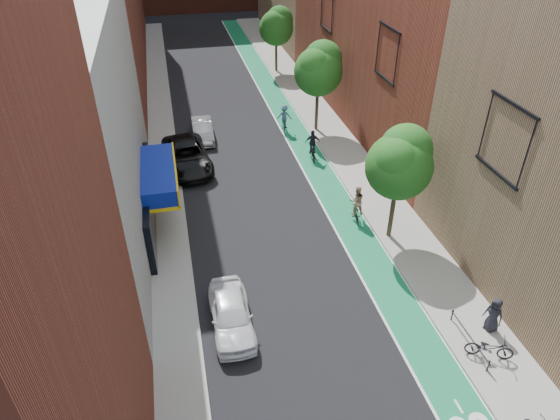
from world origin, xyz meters
TOP-DOWN VIEW (x-y plane):
  - bike_lane at (4.00, 26.00)m, footprint 2.00×68.00m
  - sidewalk_left at (-6.00, 26.00)m, footprint 2.00×68.00m
  - sidewalk_right at (6.50, 26.00)m, footprint 3.00×68.00m
  - building_left_white at (-11.00, 14.00)m, footprint 8.00×20.00m
  - tree_near at (5.65, 10.02)m, footprint 3.40×3.36m
  - tree_mid at (5.65, 24.02)m, footprint 3.55×3.53m
  - tree_far at (5.65, 38.02)m, footprint 3.30×3.25m
  - parked_car_white at (-3.61, 5.52)m, footprint 1.75×4.32m
  - parked_car_black at (-4.42, 20.34)m, footprint 3.33×6.25m
  - parked_car_silver at (-3.00, 24.46)m, footprint 1.55×4.21m
  - cyclist_lane_near at (4.44, 12.03)m, footprint 0.96×1.55m
  - cyclist_lane_mid at (4.07, 19.63)m, footprint 1.08×1.97m
  - cyclist_lane_far at (3.20, 24.40)m, footprint 1.27×1.75m
  - parked_bike_far at (6.22, 1.46)m, footprint 2.00×1.40m
  - pedestrian at (7.16, 2.77)m, footprint 0.82×0.97m

SIDE VIEW (x-z plane):
  - bike_lane at x=4.00m, z-range 0.00..0.01m
  - sidewalk_left at x=-6.00m, z-range 0.00..0.15m
  - sidewalk_right at x=6.50m, z-range 0.00..0.15m
  - parked_bike_far at x=6.22m, z-range 0.15..1.15m
  - parked_car_silver at x=-3.00m, z-range 0.00..1.38m
  - parked_car_white at x=-3.61m, z-range 0.00..1.47m
  - cyclist_lane_mid at x=4.07m, z-range -0.27..1.82m
  - parked_car_black at x=-4.42m, z-range 0.00..1.67m
  - cyclist_lane_near at x=4.44m, z-range -0.11..2.01m
  - cyclist_lane_far at x=3.20m, z-range -0.10..2.01m
  - pedestrian at x=7.16m, z-range 0.15..1.83m
  - tree_far at x=5.65m, z-range 1.40..7.60m
  - tree_near at x=5.65m, z-range 1.45..7.87m
  - tree_mid at x=5.65m, z-range 1.52..8.26m
  - building_left_white at x=-11.00m, z-range 0.00..12.00m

